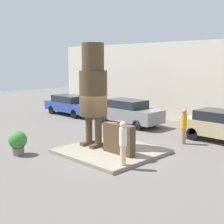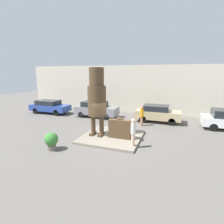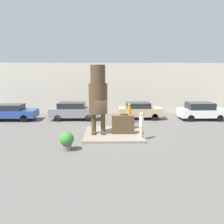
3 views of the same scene
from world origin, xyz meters
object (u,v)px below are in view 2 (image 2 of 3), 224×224
(statue_figure, at_px, (97,97))
(parked_car_tan, at_px, (158,113))
(giant_suitcase, at_px, (120,129))
(worker_hivis, at_px, (142,115))
(parked_car_blue, at_px, (50,106))
(tourist, at_px, (133,131))
(planter_pot, at_px, (51,140))
(parked_car_grey, at_px, (96,109))

(statue_figure, bearing_deg, parked_car_tan, 56.47)
(giant_suitcase, distance_m, worker_hivis, 3.85)
(parked_car_blue, bearing_deg, statue_figure, -31.39)
(tourist, distance_m, parked_car_tan, 6.54)
(planter_pot, height_order, worker_hivis, worker_hivis)
(worker_hivis, bearing_deg, parked_car_grey, 162.93)
(giant_suitcase, distance_m, parked_car_tan, 5.85)
(statue_figure, distance_m, planter_pot, 4.05)
(parked_car_blue, relative_size, parked_car_tan, 1.10)
(planter_pot, bearing_deg, parked_car_blue, 129.62)
(giant_suitcase, bearing_deg, parked_car_grey, 128.49)
(parked_car_grey, bearing_deg, worker_hivis, -17.07)
(giant_suitcase, relative_size, planter_pot, 1.45)
(tourist, height_order, worker_hivis, tourist)
(parked_car_grey, distance_m, parked_car_tan, 6.13)
(worker_hivis, bearing_deg, statue_figure, -123.87)
(parked_car_tan, distance_m, planter_pot, 9.86)
(parked_car_blue, xyz_separation_m, planter_pot, (6.55, -7.91, -0.19))
(statue_figure, relative_size, tourist, 2.78)
(giant_suitcase, xyz_separation_m, worker_hivis, (0.77, 3.77, 0.16))
(planter_pot, relative_size, worker_hivis, 0.61)
(tourist, xyz_separation_m, parked_car_tan, (0.79, 6.49, -0.25))
(worker_hivis, bearing_deg, tourist, -85.78)
(statue_figure, height_order, parked_car_tan, statue_figure)
(statue_figure, xyz_separation_m, giant_suitcase, (1.69, -0.09, -2.08))
(parked_car_blue, bearing_deg, planter_pot, -50.38)
(statue_figure, relative_size, parked_car_grey, 1.06)
(giant_suitcase, relative_size, tourist, 0.91)
(parked_car_blue, distance_m, parked_car_grey, 5.66)
(statue_figure, bearing_deg, worker_hivis, 56.13)
(statue_figure, bearing_deg, tourist, -20.50)
(parked_car_grey, xyz_separation_m, parked_car_tan, (6.12, 0.23, -0.02))
(tourist, height_order, parked_car_blue, tourist)
(tourist, distance_m, planter_pot, 4.84)
(giant_suitcase, height_order, planter_pot, giant_suitcase)
(parked_car_tan, xyz_separation_m, worker_hivis, (-1.14, -1.76, 0.12))
(giant_suitcase, relative_size, worker_hivis, 0.89)
(giant_suitcase, xyz_separation_m, parked_car_tan, (1.91, 5.53, 0.03))
(statue_figure, bearing_deg, giant_suitcase, -3.09)
(giant_suitcase, xyz_separation_m, parked_car_blue, (-9.87, 5.08, -0.01))
(tourist, height_order, parked_car_grey, tourist)
(parked_car_tan, bearing_deg, statue_figure, -123.53)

